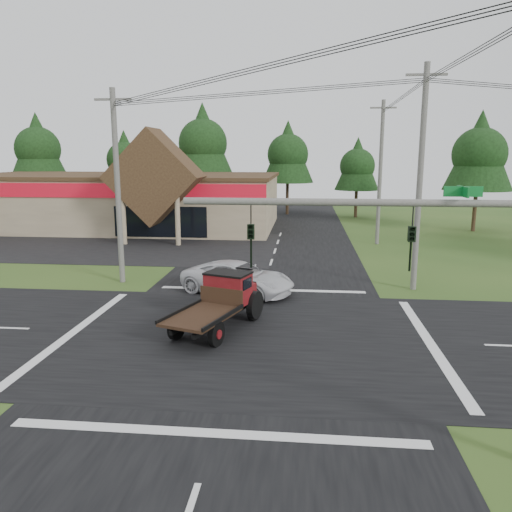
# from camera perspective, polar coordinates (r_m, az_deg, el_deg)

# --- Properties ---
(ground) EXTENTS (120.00, 120.00, 0.00)m
(ground) POSITION_cam_1_polar(r_m,az_deg,el_deg) (19.83, -1.08, -9.25)
(ground) COLOR #2A4A1A
(ground) RESTS_ON ground
(road_ns) EXTENTS (12.00, 120.00, 0.02)m
(road_ns) POSITION_cam_1_polar(r_m,az_deg,el_deg) (19.83, -1.08, -9.22)
(road_ns) COLOR black
(road_ns) RESTS_ON ground
(road_ew) EXTENTS (120.00, 12.00, 0.02)m
(road_ew) POSITION_cam_1_polar(r_m,az_deg,el_deg) (19.83, -1.08, -9.21)
(road_ew) COLOR black
(road_ew) RESTS_ON ground
(parking_apron) EXTENTS (28.00, 14.00, 0.02)m
(parking_apron) POSITION_cam_1_polar(r_m,az_deg,el_deg) (41.38, -17.48, 1.15)
(parking_apron) COLOR black
(parking_apron) RESTS_ON ground
(cvs_building) EXTENTS (30.40, 18.20, 9.19)m
(cvs_building) POSITION_cam_1_polar(r_m,az_deg,el_deg) (51.40, -14.83, 6.31)
(cvs_building) COLOR gray
(cvs_building) RESTS_ON ground
(traffic_signal_mast) EXTENTS (8.12, 0.24, 7.00)m
(traffic_signal_mast) POSITION_cam_1_polar(r_m,az_deg,el_deg) (11.80, 23.40, -2.12)
(traffic_signal_mast) COLOR #595651
(traffic_signal_mast) RESTS_ON ground
(utility_pole_nw) EXTENTS (2.00, 0.30, 10.50)m
(utility_pole_nw) POSITION_cam_1_polar(r_m,az_deg,el_deg) (28.38, -15.55, 7.74)
(utility_pole_nw) COLOR #595651
(utility_pole_nw) RESTS_ON ground
(utility_pole_ne) EXTENTS (2.00, 0.30, 11.50)m
(utility_pole_ne) POSITION_cam_1_polar(r_m,az_deg,el_deg) (27.08, 18.24, 8.50)
(utility_pole_ne) COLOR #595651
(utility_pole_ne) RESTS_ON ground
(utility_pole_n) EXTENTS (2.00, 0.30, 11.20)m
(utility_pole_n) POSITION_cam_1_polar(r_m,az_deg,el_deg) (40.87, 14.01, 9.30)
(utility_pole_n) COLOR #595651
(utility_pole_n) RESTS_ON ground
(tree_row_a) EXTENTS (6.72, 6.72, 12.12)m
(tree_row_a) POSITION_cam_1_polar(r_m,az_deg,el_deg) (66.72, -23.68, 11.36)
(tree_row_a) COLOR #332316
(tree_row_a) RESTS_ON ground
(tree_row_b) EXTENTS (5.60, 5.60, 10.10)m
(tree_row_b) POSITION_cam_1_polar(r_m,az_deg,el_deg) (64.38, -14.77, 10.77)
(tree_row_b) COLOR #332316
(tree_row_b) RESTS_ON ground
(tree_row_c) EXTENTS (7.28, 7.28, 13.13)m
(tree_row_c) POSITION_cam_1_polar(r_m,az_deg,el_deg) (60.70, -6.09, 12.96)
(tree_row_c) COLOR #332316
(tree_row_c) RESTS_ON ground
(tree_row_d) EXTENTS (6.16, 6.16, 11.11)m
(tree_row_d) POSITION_cam_1_polar(r_m,az_deg,el_deg) (60.47, 3.66, 11.73)
(tree_row_d) COLOR #332316
(tree_row_d) RESTS_ON ground
(tree_row_e) EXTENTS (5.04, 5.04, 9.09)m
(tree_row_e) POSITION_cam_1_polar(r_m,az_deg,el_deg) (58.73, 11.52, 10.23)
(tree_row_e) COLOR #332316
(tree_row_e) RESTS_ON ground
(tree_side_ne) EXTENTS (6.16, 6.16, 11.11)m
(tree_side_ne) POSITION_cam_1_polar(r_m,az_deg,el_deg) (50.95, 24.19, 10.85)
(tree_side_ne) COLOR #332316
(tree_side_ne) RESTS_ON ground
(antique_flatbed_truck) EXTENTS (3.68, 5.73, 2.24)m
(antique_flatbed_truck) POSITION_cam_1_polar(r_m,az_deg,el_deg) (20.30, -4.61, -5.45)
(antique_flatbed_truck) COLOR #560C0E
(antique_flatbed_truck) RESTS_ON ground
(white_pickup) EXTENTS (6.44, 4.69, 1.63)m
(white_pickup) POSITION_cam_1_polar(r_m,az_deg,el_deg) (25.68, -2.06, -2.53)
(white_pickup) COLOR silver
(white_pickup) RESTS_ON ground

